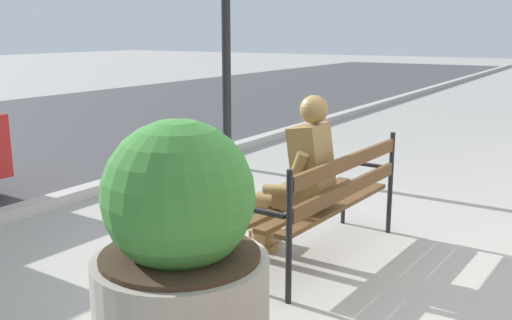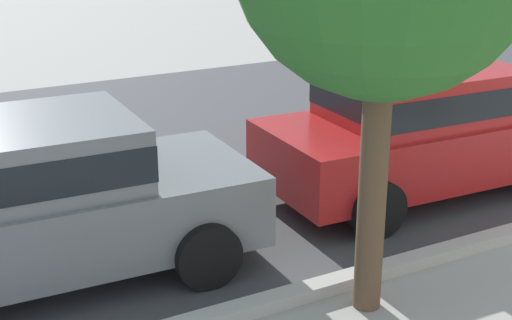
% 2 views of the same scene
% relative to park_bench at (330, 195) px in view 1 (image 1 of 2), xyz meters
% --- Properties ---
extents(ground_plane, '(80.00, 80.00, 0.00)m').
position_rel_park_bench_xyz_m(ground_plane, '(-0.27, 0.23, -0.54)').
color(ground_plane, '#9E9B93').
extents(curb_stone, '(60.00, 0.20, 0.12)m').
position_rel_park_bench_xyz_m(curb_stone, '(-0.27, 3.13, -0.48)').
color(curb_stone, '#B2AFA8').
rests_on(curb_stone, ground).
extents(park_bench, '(1.83, 0.63, 0.95)m').
position_rel_park_bench_xyz_m(park_bench, '(0.00, 0.00, 0.00)').
color(park_bench, brown).
rests_on(park_bench, ground).
extents(bronze_statue_seated, '(0.62, 0.78, 1.37)m').
position_rel_park_bench_xyz_m(bronze_statue_seated, '(-0.20, 0.21, 0.12)').
color(bronze_statue_seated, olive).
rests_on(bronze_statue_seated, ground).
extents(concrete_planter, '(1.04, 1.04, 1.37)m').
position_rel_park_bench_xyz_m(concrete_planter, '(-1.71, 0.16, 0.08)').
color(concrete_planter, gray).
rests_on(concrete_planter, ground).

